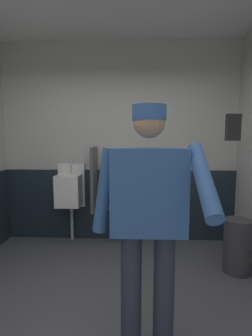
# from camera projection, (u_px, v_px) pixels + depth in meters

# --- Properties ---
(ground_plane) EXTENTS (4.02, 4.32, 0.04)m
(ground_plane) POSITION_uv_depth(u_px,v_px,m) (102.00, 334.00, 1.93)
(ground_plane) COLOR #4C4C51
(wall_back) EXTENTS (4.02, 0.12, 2.90)m
(wall_back) POSITION_uv_depth(u_px,v_px,m) (119.00, 143.00, 3.67)
(wall_back) COLOR #B2B2AD
(wall_back) RESTS_ON ground_plane
(wainscot_band_back) EXTENTS (3.42, 0.03, 1.05)m
(wainscot_band_back) POSITION_uv_depth(u_px,v_px,m) (119.00, 205.00, 3.70)
(wainscot_band_back) COLOR #19232D
(wainscot_band_back) RESTS_ON ground_plane
(urinal_left) EXTENTS (0.40, 0.34, 1.24)m
(urinal_left) POSITION_uv_depth(u_px,v_px,m) (70.00, 190.00, 3.56)
(urinal_left) COLOR white
(urinal_left) RESTS_ON ground_plane
(urinal_middle) EXTENTS (0.40, 0.34, 1.24)m
(urinal_middle) POSITION_uv_depth(u_px,v_px,m) (121.00, 190.00, 3.53)
(urinal_middle) COLOR white
(urinal_middle) RESTS_ON ground_plane
(privacy_divider_panel) EXTENTS (0.04, 0.40, 0.90)m
(privacy_divider_panel) POSITION_uv_depth(u_px,v_px,m) (94.00, 179.00, 3.46)
(privacy_divider_panel) COLOR #4C4C51
(person) EXTENTS (0.70, 0.60, 1.71)m
(person) POSITION_uv_depth(u_px,v_px,m) (148.00, 215.00, 1.59)
(person) COLOR #2D3342
(person) RESTS_ON ground_plane
(cell_phone) EXTENTS (0.06, 0.03, 0.11)m
(cell_phone) POSITION_uv_depth(u_px,v_px,m) (233.00, 127.00, 1.02)
(cell_phone) COLOR black
(trash_bin) EXTENTS (0.30, 0.30, 0.61)m
(trash_bin) POSITION_uv_depth(u_px,v_px,m) (237.00, 246.00, 2.78)
(trash_bin) COLOR #38383D
(trash_bin) RESTS_ON ground_plane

